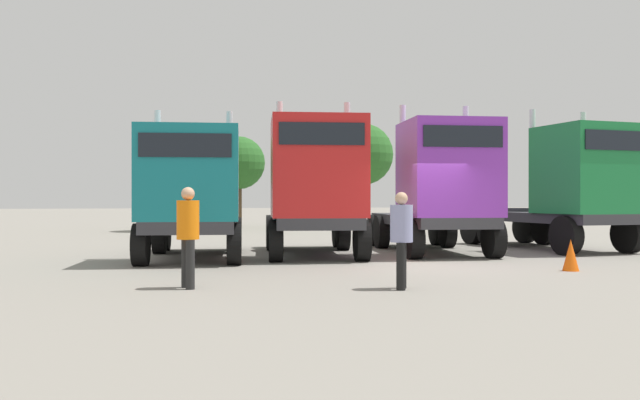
# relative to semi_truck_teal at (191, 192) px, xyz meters

# --- Properties ---
(ground) EXTENTS (200.00, 200.00, 0.00)m
(ground) POSITION_rel_semi_truck_teal_xyz_m (5.58, -2.41, -1.77)
(ground) COLOR gray
(semi_truck_teal) EXTENTS (3.28, 6.22, 3.95)m
(semi_truck_teal) POSITION_rel_semi_truck_teal_xyz_m (0.00, 0.00, 0.00)
(semi_truck_teal) COLOR #333338
(semi_truck_teal) RESTS_ON ground
(semi_truck_red) EXTENTS (3.43, 6.43, 4.31)m
(semi_truck_red) POSITION_rel_semi_truck_teal_xyz_m (3.31, 0.16, 0.15)
(semi_truck_red) COLOR #333338
(semi_truck_red) RESTS_ON ground
(semi_truck_purple) EXTENTS (3.29, 6.57, 4.32)m
(semi_truck_purple) POSITION_rel_semi_truck_teal_xyz_m (6.96, 0.11, 0.16)
(semi_truck_purple) COLOR #333338
(semi_truck_purple) RESTS_ON ground
(semi_truck_green) EXTENTS (3.01, 6.40, 4.34)m
(semi_truck_green) POSITION_rel_semi_truck_teal_xyz_m (11.37, 0.41, 0.17)
(semi_truck_green) COLOR #333338
(semi_truck_green) RESTS_ON ground
(visitor_in_hivis) EXTENTS (0.48, 0.48, 1.81)m
(visitor_in_hivis) POSITION_rel_semi_truck_teal_xyz_m (-0.37, -5.28, -0.72)
(visitor_in_hivis) COLOR #242424
(visitor_in_hivis) RESTS_ON ground
(visitor_with_camera) EXTENTS (0.53, 0.53, 1.72)m
(visitor_with_camera) POSITION_rel_semi_truck_teal_xyz_m (3.28, -6.31, -0.77)
(visitor_with_camera) COLOR black
(visitor_with_camera) RESTS_ON ground
(traffic_cone_near) EXTENTS (0.36, 0.36, 0.70)m
(traffic_cone_near) POSITION_rel_semi_truck_teal_xyz_m (8.00, -4.43, -1.42)
(traffic_cone_near) COLOR #F2590C
(traffic_cone_near) RESTS_ON ground
(oak_far_left) EXTENTS (2.85, 2.85, 4.68)m
(oak_far_left) POSITION_rel_semi_truck_teal_xyz_m (0.05, 16.20, 1.46)
(oak_far_left) COLOR #4C3823
(oak_far_left) RESTS_ON ground
(oak_far_centre) EXTENTS (2.95, 2.95, 5.08)m
(oak_far_centre) POSITION_rel_semi_truck_teal_xyz_m (3.72, 19.72, 1.81)
(oak_far_centre) COLOR #4C3823
(oak_far_centre) RESTS_ON ground
(oak_far_right) EXTENTS (3.26, 3.26, 5.58)m
(oak_far_right) POSITION_rel_semi_truck_teal_xyz_m (9.84, 16.26, 2.16)
(oak_far_right) COLOR #4C3823
(oak_far_right) RESTS_ON ground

